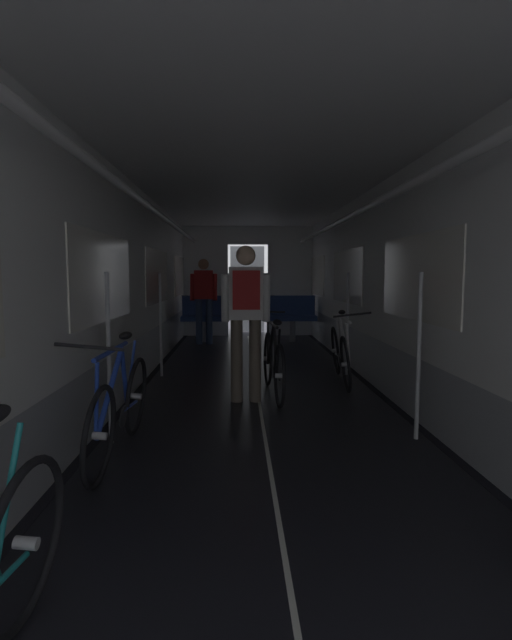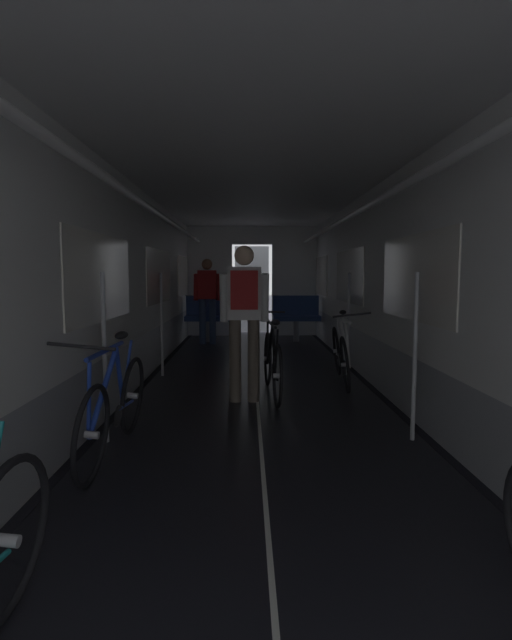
% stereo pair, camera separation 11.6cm
% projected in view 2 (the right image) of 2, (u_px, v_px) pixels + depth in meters
% --- Properties ---
extents(ground_plane, '(60.00, 60.00, 0.00)m').
position_uv_depth(ground_plane, '(275.00, 625.00, 1.89)').
color(ground_plane, black).
extents(train_car_shell, '(3.14, 12.34, 2.57)m').
position_uv_depth(train_car_shell, '(257.00, 246.00, 5.31)').
color(train_car_shell, black).
rests_on(train_car_shell, ground).
extents(bench_seat_far_left, '(0.98, 0.51, 0.95)m').
position_uv_depth(bench_seat_far_left, '(209.00, 314.00, 9.85)').
color(bench_seat_far_left, gray).
rests_on(bench_seat_far_left, ground).
extents(bench_seat_far_right, '(0.98, 0.51, 0.95)m').
position_uv_depth(bench_seat_far_right, '(296.00, 314.00, 9.89)').
color(bench_seat_far_right, gray).
rests_on(bench_seat_far_right, ground).
extents(bicycle_blue, '(0.44, 1.69, 0.95)m').
position_uv_depth(bicycle_blue, '(115.00, 406.00, 3.64)').
color(bicycle_blue, black).
rests_on(bicycle_blue, ground).
extents(bicycle_white, '(0.44, 1.69, 0.95)m').
position_uv_depth(bicycle_white, '(341.00, 353.00, 6.08)').
color(bicycle_white, black).
rests_on(bicycle_white, ground).
extents(person_cyclist_aisle, '(0.53, 0.37, 1.69)m').
position_uv_depth(person_cyclist_aisle, '(244.00, 309.00, 5.10)').
color(person_cyclist_aisle, brown).
rests_on(person_cyclist_aisle, ground).
extents(bicycle_black_in_aisle, '(0.44, 1.69, 0.94)m').
position_uv_depth(bicycle_black_in_aisle, '(272.00, 362.00, 5.44)').
color(bicycle_black_in_aisle, black).
rests_on(bicycle_black_in_aisle, ground).
extents(person_standing_near_bench, '(0.53, 0.23, 1.69)m').
position_uv_depth(person_standing_near_bench, '(207.00, 295.00, 9.44)').
color(person_standing_near_bench, '#384C75').
rests_on(person_standing_near_bench, ground).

